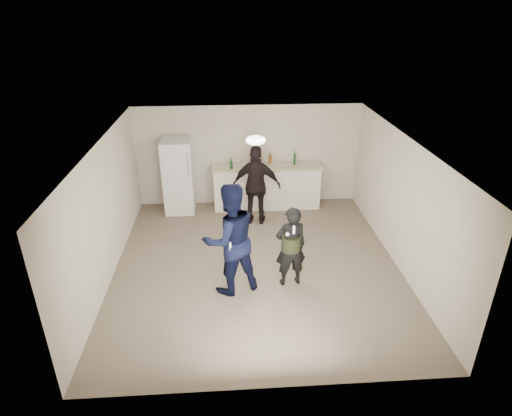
{
  "coord_description": "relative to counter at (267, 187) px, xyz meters",
  "views": [
    {
      "loc": [
        -0.51,
        -7.1,
        4.67
      ],
      "look_at": [
        0.0,
        0.2,
        1.15
      ],
      "focal_mm": 30.0,
      "sensor_mm": 36.0,
      "label": 1
    }
  ],
  "objects": [
    {
      "name": "bottle_cluster",
      "position": [
        -0.14,
        -0.01,
        0.67
      ],
      "size": [
        1.61,
        0.39,
        0.28
      ],
      "color": "#113D20",
      "rests_on": "counter_top"
    },
    {
      "name": "man",
      "position": [
        -0.95,
        -3.41,
        0.5
      ],
      "size": [
        1.21,
        1.09,
        2.04
      ],
      "primitive_type": "imported",
      "rotation": [
        0.0,
        0.0,
        3.52
      ],
      "color": "#0E153D",
      "rests_on": "floor"
    },
    {
      "name": "wall_left",
      "position": [
        -3.19,
        -2.67,
        0.72
      ],
      "size": [
        0.0,
        6.0,
        6.0
      ],
      "primitive_type": "plane",
      "rotation": [
        1.57,
        0.0,
        1.57
      ],
      "color": "beige",
      "rests_on": "floor"
    },
    {
      "name": "camo_shorts",
      "position": [
        0.12,
        -3.31,
        0.32
      ],
      "size": [
        0.34,
        0.34,
        0.28
      ],
      "primitive_type": "cylinder",
      "color": "#2A3819",
      "rests_on": "woman"
    },
    {
      "name": "nunchuk_woman",
      "position": [
        0.02,
        -3.53,
        0.62
      ],
      "size": [
        0.07,
        0.07,
        0.07
      ],
      "primitive_type": "sphere",
      "color": "white",
      "rests_on": "woman"
    },
    {
      "name": "woman",
      "position": [
        0.12,
        -3.31,
        0.25
      ],
      "size": [
        0.61,
        0.45,
        1.54
      ],
      "primitive_type": "imported",
      "rotation": [
        0.0,
        0.0,
        3.3
      ],
      "color": "black",
      "rests_on": "floor"
    },
    {
      "name": "shaker",
      "position": [
        -0.29,
        0.03,
        0.65
      ],
      "size": [
        0.08,
        0.08,
        0.17
      ],
      "primitive_type": "cylinder",
      "color": "silver",
      "rests_on": "counter_top"
    },
    {
      "name": "fridge",
      "position": [
        -2.15,
        -0.07,
        0.38
      ],
      "size": [
        0.7,
        0.7,
        1.8
      ],
      "primitive_type": "cube",
      "color": "white",
      "rests_on": "floor"
    },
    {
      "name": "counter",
      "position": [
        0.0,
        0.0,
        0.0
      ],
      "size": [
        2.6,
        0.56,
        1.05
      ],
      "primitive_type": "cube",
      "color": "white",
      "rests_on": "floor"
    },
    {
      "name": "remote_man",
      "position": [
        -0.95,
        -3.69,
        0.53
      ],
      "size": [
        0.04,
        0.04,
        0.15
      ],
      "primitive_type": "cube",
      "color": "silver",
      "rests_on": "man"
    },
    {
      "name": "ceiling_dome",
      "position": [
        -0.44,
        -2.37,
        1.93
      ],
      "size": [
        0.36,
        0.36,
        0.16
      ],
      "primitive_type": "ellipsoid",
      "color": "white",
      "rests_on": "ceiling"
    },
    {
      "name": "fridge_handle",
      "position": [
        -1.87,
        -0.44,
        0.78
      ],
      "size": [
        0.02,
        0.02,
        0.6
      ],
      "primitive_type": "cylinder",
      "color": "silver",
      "rests_on": "fridge"
    },
    {
      "name": "nunchuk_man",
      "position": [
        -0.83,
        -3.66,
        0.45
      ],
      "size": [
        0.07,
        0.07,
        0.07
      ],
      "primitive_type": "sphere",
      "color": "white",
      "rests_on": "man"
    },
    {
      "name": "remote_woman",
      "position": [
        0.12,
        -3.56,
        0.72
      ],
      "size": [
        0.04,
        0.04,
        0.15
      ],
      "primitive_type": "cube",
      "color": "white",
      "rests_on": "woman"
    },
    {
      "name": "spectator",
      "position": [
        -0.31,
        -0.85,
        0.41
      ],
      "size": [
        1.15,
        0.63,
        1.86
      ],
      "primitive_type": "imported",
      "rotation": [
        0.0,
        0.0,
        2.97
      ],
      "color": "black",
      "rests_on": "floor"
    },
    {
      "name": "floor",
      "position": [
        -0.44,
        -2.67,
        -0.53
      ],
      "size": [
        6.0,
        6.0,
        0.0
      ],
      "primitive_type": "plane",
      "color": "#6B5B4C",
      "rests_on": "ground"
    },
    {
      "name": "wall_back",
      "position": [
        -0.44,
        0.33,
        0.72
      ],
      "size": [
        6.0,
        0.0,
        6.0
      ],
      "primitive_type": "plane",
      "rotation": [
        1.57,
        0.0,
        0.0
      ],
      "color": "beige",
      "rests_on": "floor"
    },
    {
      "name": "counter_top",
      "position": [
        0.0,
        0.0,
        0.55
      ],
      "size": [
        2.68,
        0.64,
        0.04
      ],
      "primitive_type": "cube",
      "color": "beige",
      "rests_on": "counter"
    },
    {
      "name": "wall_right",
      "position": [
        2.31,
        -2.67,
        0.72
      ],
      "size": [
        0.0,
        6.0,
        6.0
      ],
      "primitive_type": "plane",
      "rotation": [
        1.57,
        0.0,
        -1.57
      ],
      "color": "beige",
      "rests_on": "floor"
    },
    {
      "name": "ceiling",
      "position": [
        -0.44,
        -2.67,
        1.98
      ],
      "size": [
        6.0,
        6.0,
        0.0
      ],
      "primitive_type": "plane",
      "rotation": [
        3.14,
        0.0,
        0.0
      ],
      "color": "silver",
      "rests_on": "wall_back"
    },
    {
      "name": "wall_front",
      "position": [
        -0.44,
        -5.67,
        0.72
      ],
      "size": [
        6.0,
        0.0,
        6.0
      ],
      "primitive_type": "plane",
      "rotation": [
        -1.57,
        0.0,
        0.0
      ],
      "color": "beige",
      "rests_on": "floor"
    }
  ]
}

